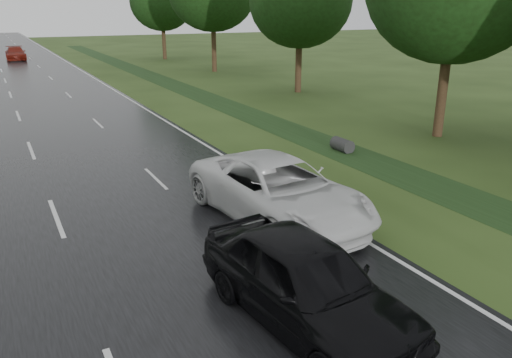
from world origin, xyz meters
name	(u,v)px	position (x,y,z in m)	size (l,w,h in m)	color
road	(3,74)	(0.00, 45.00, 0.02)	(14.00, 180.00, 0.04)	black
edge_stripe_east	(80,70)	(6.75, 45.00, 0.04)	(0.12, 180.00, 0.01)	silver
center_line	(3,74)	(0.00, 45.00, 0.04)	(0.12, 180.00, 0.01)	silver
drainage_ditch	(248,113)	(11.50, 18.71, 0.04)	(2.20, 120.00, 0.56)	#1B3113
tree_east_c	(300,1)	(18.20, 24.00, 6.14)	(7.00, 7.00, 9.29)	#3B2618
tree_east_f	(162,2)	(17.50, 52.00, 6.37)	(7.20, 7.20, 9.62)	#3B2618
white_pickup	(279,190)	(5.50, 5.00, 0.89)	(2.83, 6.15, 1.71)	silver
dark_sedan	(305,281)	(3.50, 0.61, 0.89)	(2.00, 4.98, 1.70)	black
far_car_red	(16,53)	(1.95, 58.46, 0.78)	(2.08, 5.11, 1.48)	maroon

